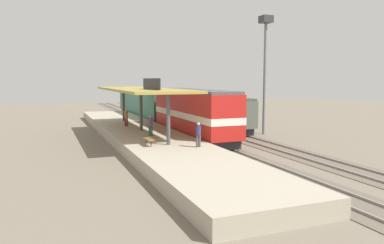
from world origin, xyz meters
name	(u,v)px	position (x,y,z in m)	size (l,w,h in m)	color
ground_plane	(208,136)	(2.00, 0.00, 0.00)	(120.00, 120.00, 0.00)	#706656
track_near	(188,137)	(0.00, 0.00, 0.03)	(3.20, 110.00, 0.16)	#5F5649
track_far	(231,134)	(4.60, 0.00, 0.03)	(3.20, 110.00, 0.16)	#5F5649
platform	(141,135)	(-4.60, 0.00, 0.45)	(6.00, 44.00, 0.90)	#A89E89
station_canopy	(141,90)	(-4.60, -0.09, 4.53)	(5.20, 18.00, 4.70)	#47474C
platform_bench	(148,139)	(-6.00, -7.79, 1.34)	(0.44, 1.70, 0.50)	#333338
locomotive	(193,113)	(0.00, -1.21, 2.41)	(2.93, 14.43, 4.44)	#28282D
passenger_carriage_single	(144,103)	(0.00, 16.79, 2.31)	(2.90, 20.00, 4.24)	#28282D
freight_car	(217,112)	(4.60, 3.26, 1.97)	(2.80, 12.00, 3.54)	#28282D
light_mast	(265,50)	(7.80, -0.88, 8.40)	(1.10, 1.10, 11.70)	slate
person_waiting	(198,133)	(-3.00, -9.68, 1.85)	(0.34, 0.34, 1.71)	#4C4C51
person_walking	(126,117)	(-5.24, 3.53, 1.85)	(0.34, 0.34, 1.71)	maroon
person_boarding	(151,125)	(-4.72, -3.65, 1.85)	(0.34, 0.34, 1.71)	#23603D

